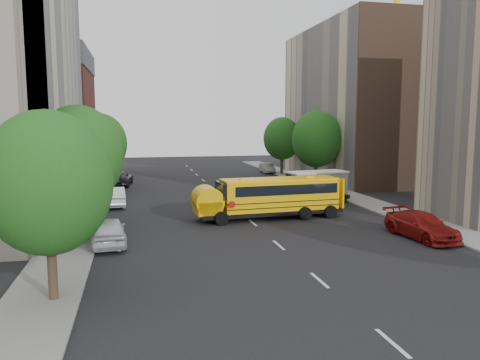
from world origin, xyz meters
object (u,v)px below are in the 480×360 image
object	(u,v)px
street_tree_2	(100,144)
parked_car_5	(267,168)
street_tree_4	(317,139)
parked_car_2	(119,179)
parked_car_1	(114,196)
street_tree_0	(48,183)
parked_car_4	(310,183)
school_bus	(269,196)
street_tree_1	(79,156)
street_tree_5	(282,139)
parked_car_3	(422,226)
safari_truck	(312,187)
parked_car_0	(108,231)

from	to	relation	value
street_tree_2	parked_car_5	bearing A→B (deg)	34.24
street_tree_4	parked_car_2	size ratio (longest dim) A/B	1.44
parked_car_1	parked_car_5	xyz separation A→B (m)	(19.16, 21.22, -0.12)
street_tree_0	parked_car_4	size ratio (longest dim) A/B	1.70
parked_car_5	school_bus	bearing A→B (deg)	-102.41
street_tree_1	street_tree_4	xyz separation A→B (m)	(22.00, 18.00, 0.12)
street_tree_5	parked_car_3	distance (m)	34.60
parked_car_3	street_tree_0	bearing A→B (deg)	-169.79
street_tree_2	school_bus	size ratio (longest dim) A/B	0.73
street_tree_0	school_bus	bearing A→B (deg)	46.66
street_tree_1	street_tree_2	world-z (taller)	street_tree_1
street_tree_1	street_tree_2	xyz separation A→B (m)	(0.00, 18.00, -0.12)
street_tree_2	school_bus	distance (m)	19.60
safari_truck	street_tree_2	bearing A→B (deg)	141.63
street_tree_2	street_tree_5	world-z (taller)	street_tree_2
parked_car_2	street_tree_2	bearing A→B (deg)	81.20
school_bus	parked_car_0	size ratio (longest dim) A/B	2.25
school_bus	parked_car_3	world-z (taller)	school_bus
street_tree_2	parked_car_1	bearing A→B (deg)	-79.03
street_tree_0	parked_car_4	xyz separation A→B (m)	(20.51, 25.96, -3.90)
parked_car_5	street_tree_1	bearing A→B (deg)	-119.46
safari_truck	parked_car_4	world-z (taller)	safari_truck
parked_car_1	street_tree_0	bearing A→B (deg)	81.61
parked_car_3	parked_car_0	bearing A→B (deg)	166.52
parked_car_5	parked_car_4	bearing A→B (deg)	-86.91
street_tree_1	safari_truck	distance (m)	19.98
street_tree_2	parked_car_1	size ratio (longest dim) A/B	1.60
street_tree_2	parked_car_4	distance (m)	21.01
street_tree_4	parked_car_1	world-z (taller)	street_tree_4
street_tree_1	parked_car_4	world-z (taller)	street_tree_1
safari_truck	parked_car_0	size ratio (longest dim) A/B	1.41
parked_car_2	parked_car_3	world-z (taller)	parked_car_2
parked_car_1	parked_car_2	distance (m)	12.56
street_tree_5	parked_car_4	size ratio (longest dim) A/B	1.72
street_tree_5	parked_car_3	xyz separation A→B (m)	(-2.20, -34.30, -3.93)
parked_car_0	street_tree_2	bearing A→B (deg)	-89.60
street_tree_2	parked_car_4	world-z (taller)	street_tree_2
street_tree_5	parked_car_2	world-z (taller)	street_tree_5
parked_car_4	parked_car_3	bearing A→B (deg)	-92.10
parked_car_4	parked_car_5	bearing A→B (deg)	89.73
school_bus	parked_car_1	bearing A→B (deg)	141.67
street_tree_0	parked_car_1	xyz separation A→B (m)	(1.40, 20.78, -3.85)
school_bus	parked_car_1	distance (m)	13.44
parked_car_2	parked_car_0	bearing A→B (deg)	96.43
street_tree_0	street_tree_1	world-z (taller)	street_tree_1
street_tree_4	parked_car_5	bearing A→B (deg)	95.87
street_tree_5	safari_truck	bearing A→B (deg)	-100.97
street_tree_5	parked_car_5	world-z (taller)	street_tree_5
street_tree_0	school_bus	distance (m)	18.44
street_tree_4	parked_car_0	bearing A→B (deg)	-135.71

